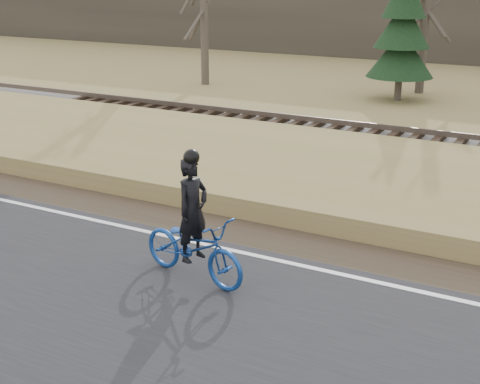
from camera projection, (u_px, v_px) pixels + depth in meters
The scene contains 4 objects.
cyclist at pixel (193, 239), 10.88m from camera, with size 2.20×1.12×2.21m.
bare_tree_far_left at pixel (204, 6), 29.00m from camera, with size 0.36×0.36×6.85m, color #50473A.
bare_tree_left at pixel (426, 9), 26.91m from camera, with size 0.36×0.36×6.81m, color #50473A.
conifer at pixel (403, 26), 25.56m from camera, with size 2.60×2.60×6.08m.
Camera 1 is at (-0.46, -9.57, 4.94)m, focal length 50.00 mm.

